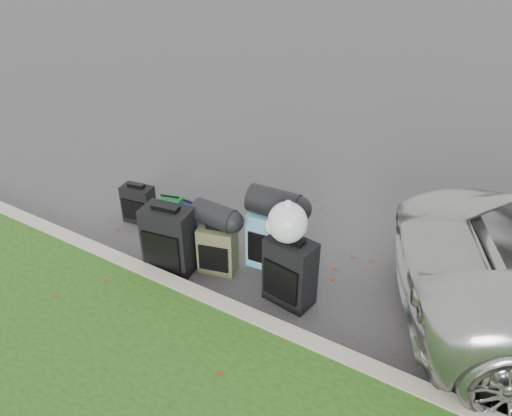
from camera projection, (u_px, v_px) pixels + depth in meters
The scene contains 12 objects.
ground at pixel (254, 257), 5.99m from camera, with size 120.00×120.00×0.00m, color #383535.
curb at pixel (204, 300), 5.22m from camera, with size 120.00×0.18×0.15m, color #9E937F.
suitcase_small_black at pixel (139, 204), 6.55m from camera, with size 0.41×0.22×0.51m, color black.
suitcase_large_black_left at pixel (169, 240), 5.60m from camera, with size 0.55×0.33×0.79m, color black.
suitcase_olive at pixel (218, 250), 5.63m from camera, with size 0.42×0.26×0.57m, color #3F4027.
suitcase_teal at pixel (270, 240), 5.69m from camera, with size 0.48×0.28×0.68m, color #528CAB.
suitcase_large_black_right at pixel (290, 272), 5.14m from camera, with size 0.50×0.30×0.76m, color black.
tote_green at pixel (171, 210), 6.62m from camera, with size 0.28×0.23×0.32m, color #17672D.
tote_navy at pixel (191, 214), 6.57m from camera, with size 0.26×0.20×0.27m, color navy.
duffel_left at pixel (215, 215), 5.47m from camera, with size 0.27×0.27×0.50m, color black.
duffel_right at pixel (274, 203), 5.42m from camera, with size 0.32×0.32×0.57m, color black.
trash_bag at pixel (287, 222), 4.87m from camera, with size 0.40×0.40×0.40m, color silver.
Camera 1 is at (2.54, -4.11, 3.59)m, focal length 35.00 mm.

